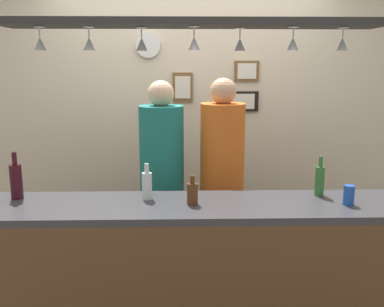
{
  "coord_description": "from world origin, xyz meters",
  "views": [
    {
      "loc": [
        -0.08,
        -2.93,
        1.81
      ],
      "look_at": [
        0.0,
        0.1,
        1.18
      ],
      "focal_mm": 41.19,
      "sensor_mm": 36.0,
      "label": 1
    }
  ],
  "objects": [
    {
      "name": "bottle_soda_clear",
      "position": [
        -0.29,
        -0.25,
        1.06
      ],
      "size": [
        0.06,
        0.06,
        0.23
      ],
      "color": "silver",
      "rests_on": "bar_counter"
    },
    {
      "name": "person_right_orange_shirt",
      "position": [
        0.24,
        0.37,
        1.03
      ],
      "size": [
        0.34,
        0.34,
        1.7
      ],
      "color": "#2D334C",
      "rests_on": "ground_plane"
    },
    {
      "name": "picture_frame_lower_pair",
      "position": [
        0.48,
        1.06,
        1.47
      ],
      "size": [
        0.3,
        0.02,
        0.18
      ],
      "color": "black",
      "rests_on": "back_wall"
    },
    {
      "name": "bar_counter",
      "position": [
        0.0,
        -0.5,
        0.66
      ],
      "size": [
        2.7,
        0.55,
        0.96
      ],
      "color": "#38383D",
      "rests_on": "ground_plane"
    },
    {
      "name": "hanging_wineglass_far_left",
      "position": [
        -0.88,
        -0.32,
        1.92
      ],
      "size": [
        0.07,
        0.07,
        0.13
      ],
      "color": "silver",
      "rests_on": "overhead_glass_rack"
    },
    {
      "name": "bottle_beer_green_import",
      "position": [
        0.82,
        -0.2,
        1.07
      ],
      "size": [
        0.06,
        0.06,
        0.26
      ],
      "color": "#336B2D",
      "rests_on": "bar_counter"
    },
    {
      "name": "overhead_glass_rack",
      "position": [
        0.0,
        -0.3,
        2.03
      ],
      "size": [
        2.2,
        0.36,
        0.04
      ],
      "primitive_type": "cube",
      "color": "black"
    },
    {
      "name": "drink_can",
      "position": [
        0.94,
        -0.4,
        1.03
      ],
      "size": [
        0.07,
        0.07,
        0.12
      ],
      "primitive_type": "cylinder",
      "color": "#1E4CB2",
      "rests_on": "bar_counter"
    },
    {
      "name": "hanging_wineglass_center_left",
      "position": [
        -0.3,
        -0.27,
        1.92
      ],
      "size": [
        0.07,
        0.07,
        0.13
      ],
      "color": "silver",
      "rests_on": "overhead_glass_rack"
    },
    {
      "name": "wall_clock",
      "position": [
        -0.36,
        1.05,
        1.96
      ],
      "size": [
        0.22,
        0.03,
        0.22
      ],
      "primitive_type": "cylinder",
      "rotation": [
        1.57,
        0.0,
        0.0
      ],
      "color": "white",
      "rests_on": "back_wall"
    },
    {
      "name": "hanging_wineglass_right",
      "position": [
        0.57,
        -0.34,
        1.92
      ],
      "size": [
        0.07,
        0.07,
        0.13
      ],
      "color": "silver",
      "rests_on": "overhead_glass_rack"
    },
    {
      "name": "back_wall",
      "position": [
        0.0,
        1.1,
        1.3
      ],
      "size": [
        4.4,
        0.06,
        2.6
      ],
      "primitive_type": "cube",
      "color": "beige",
      "rests_on": "ground_plane"
    },
    {
      "name": "picture_frame_crest",
      "position": [
        -0.06,
        1.06,
        1.59
      ],
      "size": [
        0.18,
        0.02,
        0.26
      ],
      "color": "brown",
      "rests_on": "back_wall"
    },
    {
      "name": "bottle_beer_brown_stubby",
      "position": [
        -0.01,
        -0.36,
        1.04
      ],
      "size": [
        0.07,
        0.07,
        0.18
      ],
      "color": "#512D14",
      "rests_on": "bar_counter"
    },
    {
      "name": "picture_frame_upper_small",
      "position": [
        0.51,
        1.06,
        1.74
      ],
      "size": [
        0.22,
        0.02,
        0.18
      ],
      "color": "brown",
      "rests_on": "back_wall"
    },
    {
      "name": "hanging_wineglass_far_right",
      "position": [
        0.87,
        -0.3,
        1.92
      ],
      "size": [
        0.07,
        0.07,
        0.13
      ],
      "color": "silver",
      "rests_on": "overhead_glass_rack"
    },
    {
      "name": "hanging_wineglass_center_right",
      "position": [
        0.28,
        -0.25,
        1.92
      ],
      "size": [
        0.07,
        0.07,
        0.13
      ],
      "color": "silver",
      "rests_on": "overhead_glass_rack"
    },
    {
      "name": "hanging_wineglass_left",
      "position": [
        -0.6,
        -0.32,
        1.92
      ],
      "size": [
        0.07,
        0.07,
        0.13
      ],
      "color": "silver",
      "rests_on": "overhead_glass_rack"
    },
    {
      "name": "person_left_teal_shirt",
      "position": [
        -0.23,
        0.37,
        1.02
      ],
      "size": [
        0.34,
        0.34,
        1.68
      ],
      "color": "#2D334C",
      "rests_on": "ground_plane"
    },
    {
      "name": "bottle_wine_dark_red",
      "position": [
        -1.12,
        -0.22,
        1.08
      ],
      "size": [
        0.08,
        0.08,
        0.3
      ],
      "color": "#380F19",
      "rests_on": "bar_counter"
    },
    {
      "name": "hanging_wineglass_center",
      "position": [
        -0.0,
        -0.36,
        1.92
      ],
      "size": [
        0.07,
        0.07,
        0.13
      ],
      "color": "silver",
      "rests_on": "overhead_glass_rack"
    }
  ]
}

